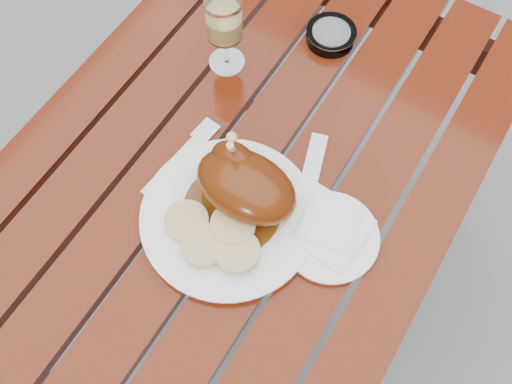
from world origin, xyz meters
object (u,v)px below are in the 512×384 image
wine_glass (225,34)px  ashtray (331,35)px  table (244,236)px  side_plate (330,237)px  dinner_plate (228,217)px

wine_glass → ashtray: wine_glass is taller
wine_glass → ashtray: bearing=47.5°
table → side_plate: side_plate is taller
wine_glass → side_plate: (0.36, -0.23, -0.08)m
ashtray → table: bearing=-90.1°
side_plate → ashtray: (-0.21, 0.39, 0.01)m
dinner_plate → ashtray: (-0.04, 0.46, 0.00)m
side_plate → ashtray: bearing=118.4°
table → wine_glass: 0.52m
side_plate → ashtray: 0.45m
table → wine_glass: bearing=129.3°
ashtray → dinner_plate: bearing=-84.6°
table → dinner_plate: dinner_plate is taller
table → side_plate: 0.44m
wine_glass → ashtray: (0.15, 0.17, -0.07)m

